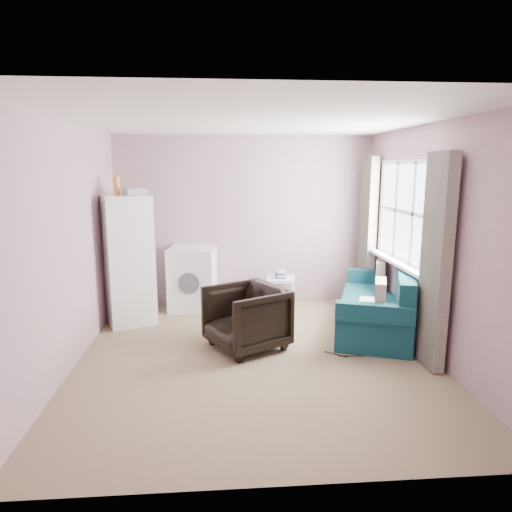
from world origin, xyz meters
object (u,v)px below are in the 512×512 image
Objects in this scene: fridge at (128,259)px; washing_machine at (193,277)px; sofa at (380,307)px; armchair at (246,315)px; side_table at (281,290)px.

fridge is 2.11× the size of washing_machine.
washing_machine is (0.80, 0.54, -0.38)m from fridge.
armchair is at bearing -145.88° from sofa.
sofa is at bearing 75.64° from armchair.
side_table is (0.60, 1.52, -0.14)m from armchair.
washing_machine reaches higher than side_table.
fridge reaches higher than sofa.
side_table is (1.28, -0.04, -0.21)m from washing_machine.
washing_machine is 1.64× the size of side_table.
washing_machine is at bearing 10.62° from fridge.
fridge is at bearing -153.16° from armchair.
armchair reaches higher than side_table.
side_table is at bearing -9.89° from fridge.
sofa is (2.40, -1.11, -0.17)m from washing_machine.
fridge is 0.95× the size of sofa.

